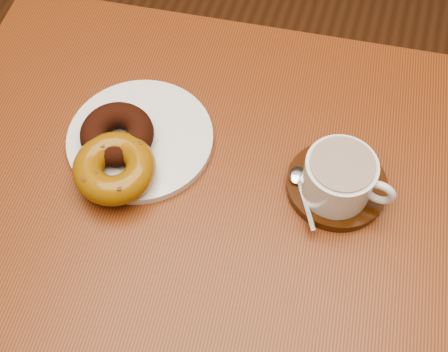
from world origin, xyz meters
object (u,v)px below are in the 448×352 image
(donut_plate, at_px, (140,139))
(saucer, at_px, (336,185))
(cafe_table, at_px, (213,219))
(coffee_cup, at_px, (340,177))

(donut_plate, height_order, saucer, saucer)
(cafe_table, bearing_deg, saucer, 8.01)
(donut_plate, distance_m, coffee_cup, 0.31)
(saucer, height_order, coffee_cup, coffee_cup)
(donut_plate, height_order, coffee_cup, coffee_cup)
(cafe_table, xyz_separation_m, saucer, (0.18, 0.04, 0.14))
(donut_plate, xyz_separation_m, saucer, (0.31, 0.01, 0.00))
(saucer, bearing_deg, cafe_table, -167.17)
(donut_plate, bearing_deg, cafe_table, -15.02)
(cafe_table, relative_size, coffee_cup, 7.10)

